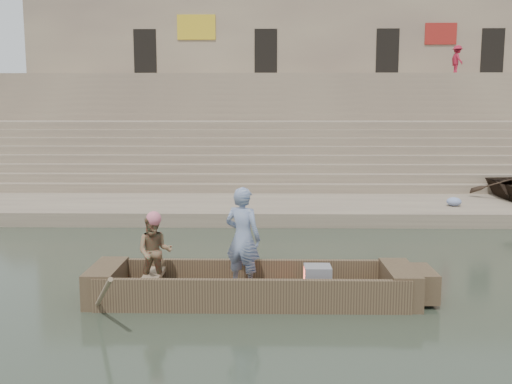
{
  "coord_description": "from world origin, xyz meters",
  "views": [
    {
      "loc": [
        -1.95,
        -9.65,
        3.28
      ],
      "look_at": [
        -2.19,
        3.38,
        1.4
      ],
      "focal_mm": 39.93,
      "sensor_mm": 36.0,
      "label": 1
    }
  ],
  "objects_px": {
    "rowing_man": "(155,252)",
    "television": "(317,277)",
    "standing_man": "(243,238)",
    "main_rowboat": "(252,294)",
    "pedestrian": "(457,60)"
  },
  "relations": [
    {
      "from": "rowing_man",
      "to": "television",
      "type": "height_order",
      "value": "rowing_man"
    },
    {
      "from": "main_rowboat",
      "to": "rowing_man",
      "type": "relative_size",
      "value": 3.9
    },
    {
      "from": "main_rowboat",
      "to": "standing_man",
      "type": "height_order",
      "value": "standing_man"
    },
    {
      "from": "standing_man",
      "to": "pedestrian",
      "type": "relative_size",
      "value": 1.15
    },
    {
      "from": "standing_man",
      "to": "rowing_man",
      "type": "relative_size",
      "value": 1.38
    },
    {
      "from": "television",
      "to": "pedestrian",
      "type": "bearing_deg",
      "value": 66.92
    },
    {
      "from": "main_rowboat",
      "to": "pedestrian",
      "type": "distance_m",
      "value": 25.2
    },
    {
      "from": "main_rowboat",
      "to": "television",
      "type": "xyz_separation_m",
      "value": [
        1.12,
        0.0,
        0.31
      ]
    },
    {
      "from": "television",
      "to": "main_rowboat",
      "type": "bearing_deg",
      "value": -180.0
    },
    {
      "from": "rowing_man",
      "to": "television",
      "type": "bearing_deg",
      "value": -3.24
    },
    {
      "from": "standing_man",
      "to": "rowing_man",
      "type": "xyz_separation_m",
      "value": [
        -1.52,
        -0.02,
        -0.25
      ]
    },
    {
      "from": "main_rowboat",
      "to": "television",
      "type": "height_order",
      "value": "television"
    },
    {
      "from": "main_rowboat",
      "to": "pedestrian",
      "type": "relative_size",
      "value": 3.24
    },
    {
      "from": "main_rowboat",
      "to": "standing_man",
      "type": "relative_size",
      "value": 2.82
    },
    {
      "from": "standing_man",
      "to": "main_rowboat",
      "type": "bearing_deg",
      "value": -153.08
    }
  ]
}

